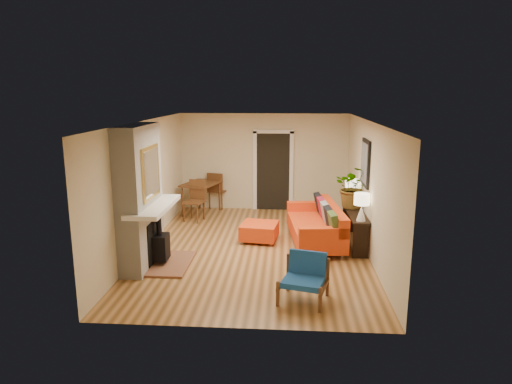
% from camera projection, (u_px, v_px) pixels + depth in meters
% --- Properties ---
extents(room_shell, '(6.50, 6.50, 6.50)m').
position_uv_depth(room_shell, '(286.00, 168.00, 11.67)').
color(room_shell, '#C0854A').
rests_on(room_shell, ground).
extents(fireplace, '(1.09, 1.68, 2.60)m').
position_uv_depth(fireplace, '(142.00, 200.00, 8.31)').
color(fireplace, white).
rests_on(fireplace, ground).
extents(sofa, '(1.20, 2.34, 0.89)m').
position_uv_depth(sofa, '(319.00, 225.00, 9.72)').
color(sofa, silver).
rests_on(sofa, ground).
extents(ottoman, '(0.85, 0.85, 0.38)m').
position_uv_depth(ottoman, '(259.00, 231.00, 9.87)').
color(ottoman, silver).
rests_on(ottoman, ground).
extents(blue_chair, '(0.84, 0.83, 0.72)m').
position_uv_depth(blue_chair, '(305.00, 275.00, 7.07)').
color(blue_chair, brown).
rests_on(blue_chair, ground).
extents(dining_table, '(1.16, 1.92, 1.01)m').
position_uv_depth(dining_table, '(204.00, 189.00, 11.93)').
color(dining_table, brown).
rests_on(dining_table, ground).
extents(console_table, '(0.34, 1.85, 0.72)m').
position_uv_depth(console_table, '(355.00, 218.00, 9.57)').
color(console_table, black).
rests_on(console_table, ground).
extents(lamp_near, '(0.30, 0.30, 0.54)m').
position_uv_depth(lamp_near, '(362.00, 204.00, 8.74)').
color(lamp_near, white).
rests_on(lamp_near, console_table).
extents(lamp_far, '(0.30, 0.30, 0.54)m').
position_uv_depth(lamp_far, '(352.00, 188.00, 10.13)').
color(lamp_far, white).
rests_on(lamp_far, console_table).
extents(houseplant, '(0.87, 0.76, 0.92)m').
position_uv_depth(houseplant, '(354.00, 187.00, 9.70)').
color(houseplant, '#1E5919').
rests_on(houseplant, console_table).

